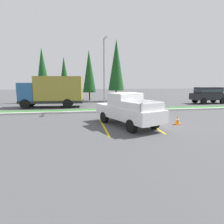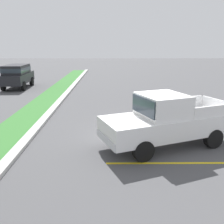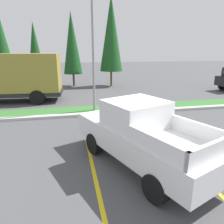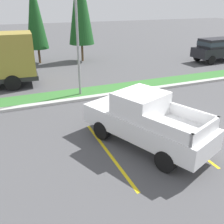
{
  "view_description": "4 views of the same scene",
  "coord_description": "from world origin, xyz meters",
  "px_view_note": "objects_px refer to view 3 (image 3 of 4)",
  "views": [
    {
      "loc": [
        -3.75,
        -12.66,
        2.85
      ],
      "look_at": [
        -1.72,
        -0.56,
        0.89
      ],
      "focal_mm": 30.86,
      "sensor_mm": 36.0,
      "label": 1
    },
    {
      "loc": [
        -10.08,
        1.51,
        3.94
      ],
      "look_at": [
        -0.99,
        1.44,
        1.46
      ],
      "focal_mm": 40.44,
      "sensor_mm": 36.0,
      "label": 2
    },
    {
      "loc": [
        -2.89,
        -6.6,
        3.63
      ],
      "look_at": [
        -1.22,
        1.43,
        1.21
      ],
      "focal_mm": 33.74,
      "sensor_mm": 36.0,
      "label": 3
    },
    {
      "loc": [
        -5.37,
        -8.4,
        5.26
      ],
      "look_at": [
        -1.38,
        1.04,
        0.8
      ],
      "focal_mm": 41.34,
      "sensor_mm": 36.0,
      "label": 4
    }
  ],
  "objects_px": {
    "pickup_truck_main": "(140,135)",
    "cypress_tree_leftmost": "(1,42)",
    "cypress_tree_right_inner": "(111,34)",
    "cypress_tree_center": "(72,43)",
    "cypress_tree_left_inner": "(35,50)",
    "cargo_truck_distant": "(14,76)",
    "street_light": "(93,44)"
  },
  "relations": [
    {
      "from": "cypress_tree_leftmost",
      "to": "cypress_tree_center",
      "type": "distance_m",
      "value": 6.33
    },
    {
      "from": "street_light",
      "to": "cypress_tree_left_inner",
      "type": "xyz_separation_m",
      "value": [
        -4.39,
        9.29,
        -0.31
      ]
    },
    {
      "from": "cargo_truck_distant",
      "to": "cypress_tree_right_inner",
      "type": "relative_size",
      "value": 0.79
    },
    {
      "from": "cargo_truck_distant",
      "to": "street_light",
      "type": "distance_m",
      "value": 6.8
    },
    {
      "from": "pickup_truck_main",
      "to": "cypress_tree_right_inner",
      "type": "height_order",
      "value": "cypress_tree_right_inner"
    },
    {
      "from": "cypress_tree_right_inner",
      "to": "cypress_tree_left_inner",
      "type": "bearing_deg",
      "value": 179.22
    },
    {
      "from": "street_light",
      "to": "cypress_tree_right_inner",
      "type": "height_order",
      "value": "cypress_tree_right_inner"
    },
    {
      "from": "cypress_tree_center",
      "to": "cargo_truck_distant",
      "type": "bearing_deg",
      "value": -125.28
    },
    {
      "from": "cargo_truck_distant",
      "to": "cypress_tree_leftmost",
      "type": "distance_m",
      "value": 6.26
    },
    {
      "from": "street_light",
      "to": "cypress_tree_center",
      "type": "xyz_separation_m",
      "value": [
        -0.93,
        9.89,
        0.33
      ]
    },
    {
      "from": "cypress_tree_leftmost",
      "to": "cypress_tree_right_inner",
      "type": "height_order",
      "value": "cypress_tree_right_inner"
    },
    {
      "from": "cargo_truck_distant",
      "to": "cypress_tree_left_inner",
      "type": "bearing_deg",
      "value": 81.19
    },
    {
      "from": "cargo_truck_distant",
      "to": "street_light",
      "type": "relative_size",
      "value": 1.02
    },
    {
      "from": "cargo_truck_distant",
      "to": "cypress_tree_right_inner",
      "type": "height_order",
      "value": "cypress_tree_right_inner"
    },
    {
      "from": "cypress_tree_leftmost",
      "to": "cypress_tree_center",
      "type": "bearing_deg",
      "value": 6.22
    },
    {
      "from": "cypress_tree_left_inner",
      "to": "cypress_tree_center",
      "type": "distance_m",
      "value": 3.57
    },
    {
      "from": "cargo_truck_distant",
      "to": "cypress_tree_center",
      "type": "distance_m",
      "value": 7.85
    },
    {
      "from": "pickup_truck_main",
      "to": "cypress_tree_center",
      "type": "distance_m",
      "value": 16.72
    },
    {
      "from": "cargo_truck_distant",
      "to": "cypress_tree_center",
      "type": "height_order",
      "value": "cypress_tree_center"
    },
    {
      "from": "pickup_truck_main",
      "to": "cypress_tree_leftmost",
      "type": "height_order",
      "value": "cypress_tree_leftmost"
    },
    {
      "from": "cargo_truck_distant",
      "to": "cypress_tree_leftmost",
      "type": "relative_size",
      "value": 0.95
    },
    {
      "from": "cargo_truck_distant",
      "to": "cypress_tree_left_inner",
      "type": "relative_size",
      "value": 1.12
    },
    {
      "from": "street_light",
      "to": "cypress_tree_right_inner",
      "type": "xyz_separation_m",
      "value": [
        2.9,
        9.19,
        1.21
      ]
    },
    {
      "from": "pickup_truck_main",
      "to": "cypress_tree_right_inner",
      "type": "relative_size",
      "value": 0.63
    },
    {
      "from": "street_light",
      "to": "cypress_tree_right_inner",
      "type": "relative_size",
      "value": 0.78
    },
    {
      "from": "street_light",
      "to": "cypress_tree_center",
      "type": "height_order",
      "value": "cypress_tree_center"
    },
    {
      "from": "street_light",
      "to": "cypress_tree_right_inner",
      "type": "bearing_deg",
      "value": 72.51
    },
    {
      "from": "pickup_truck_main",
      "to": "cargo_truck_distant",
      "type": "height_order",
      "value": "cargo_truck_distant"
    },
    {
      "from": "street_light",
      "to": "cypress_tree_left_inner",
      "type": "relative_size",
      "value": 1.1
    },
    {
      "from": "cypress_tree_left_inner",
      "to": "cypress_tree_center",
      "type": "bearing_deg",
      "value": 9.74
    },
    {
      "from": "cargo_truck_distant",
      "to": "cypress_tree_center",
      "type": "bearing_deg",
      "value": 54.72
    },
    {
      "from": "pickup_truck_main",
      "to": "cypress_tree_center",
      "type": "xyz_separation_m",
      "value": [
        -1.58,
        16.33,
        3.23
      ]
    }
  ]
}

